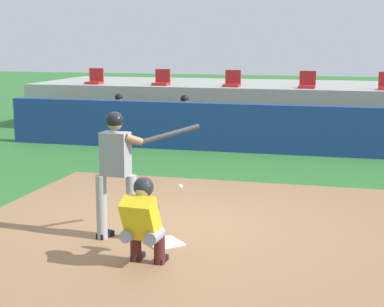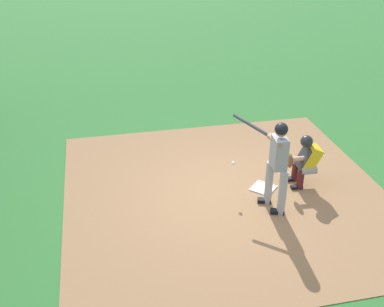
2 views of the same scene
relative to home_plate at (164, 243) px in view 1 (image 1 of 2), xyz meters
The scene contains 14 objects.
ground_plane 0.80m from the home_plate, 90.00° to the left, with size 80.00×80.00×0.00m, color #2D6B2D.
dirt_infield 0.80m from the home_plate, 90.00° to the left, with size 6.40×6.40×0.01m, color #936B47.
home_plate is the anchor object (origin of this frame).
batter_at_plate 1.22m from the home_plate, behind, with size 1.34×0.72×1.80m.
catcher_crouched 1.02m from the home_plate, 89.54° to the right, with size 0.50×1.87×1.13m.
dugout_wall 7.32m from the home_plate, 90.00° to the left, with size 13.00×0.30×1.20m, color navy.
dugout_bench 8.30m from the home_plate, 90.00° to the left, with size 11.80×0.44×0.45m, color olive.
dugout_player_0 9.05m from the home_plate, 115.51° to the left, with size 0.49×0.70×1.30m.
dugout_player_1 8.41m from the home_plate, 103.81° to the left, with size 0.49×0.70×1.30m.
stands_platform 11.72m from the home_plate, 90.00° to the left, with size 15.00×4.40×1.40m, color #9E9E99.
stadium_seat_0 11.63m from the home_plate, 118.02° to the left, with size 0.46×0.46×0.48m.
stadium_seat_1 10.79m from the home_plate, 107.71° to the left, with size 0.46×0.46×0.48m.
stadium_seat_2 10.35m from the home_plate, 96.08° to the left, with size 0.46×0.46×0.48m.
stadium_seat_3 10.35m from the home_plate, 83.92° to the left, with size 0.46×0.46×0.48m.
Camera 1 is at (2.46, -8.57, 2.77)m, focal length 58.18 mm.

